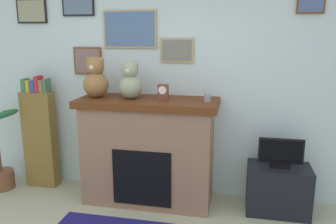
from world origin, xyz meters
The scene contains 9 objects.
back_wall centered at (-0.01, 2.00, 1.31)m, with size 5.20×0.15×2.60m.
fireplace centered at (-0.12, 1.64, 0.61)m, with size 1.56×0.66×1.21m.
bookshelf centered at (-1.56, 1.74, 0.66)m, with size 0.40×0.16×1.42m.
tv_stand centered at (1.33, 1.64, 0.27)m, with size 0.66×0.40×0.53m, color black.
television centered at (1.33, 1.64, 0.67)m, with size 0.47×0.14×0.31m.
candle_jar centered at (0.54, 1.62, 1.25)m, with size 0.07×0.07×0.08m, color gray.
mantel_clock centered at (0.06, 1.62, 1.29)m, with size 0.11×0.08×0.17m.
teddy_bear_tan centered at (-0.72, 1.62, 1.42)m, with size 0.28×0.28×0.46m.
teddy_bear_brown centered at (-0.31, 1.62, 1.40)m, with size 0.26×0.26×0.42m.
Camera 1 is at (0.86, -1.93, 1.91)m, focal length 36.26 mm.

